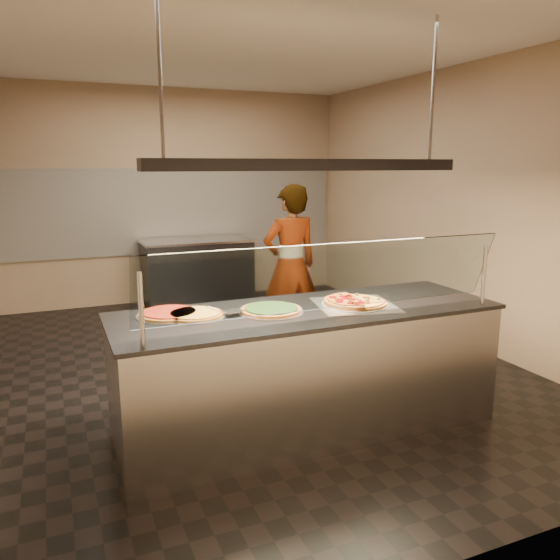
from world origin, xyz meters
name	(u,v)px	position (x,y,z in m)	size (l,w,h in m)	color
ground	(243,367)	(0.00, 0.00, -0.01)	(5.00, 6.00, 0.02)	black
ceiling	(238,41)	(0.00, 0.00, 3.01)	(5.00, 6.00, 0.02)	silver
wall_back	(173,197)	(0.00, 3.01, 1.50)	(5.00, 0.02, 3.00)	tan
wall_front	(465,270)	(0.00, -3.01, 1.50)	(5.00, 0.02, 3.00)	tan
wall_right	(455,206)	(2.51, 0.00, 1.50)	(0.02, 6.00, 3.00)	tan
tile_band	(174,211)	(0.00, 2.98, 1.30)	(4.90, 0.02, 1.20)	silver
serving_counter	(308,369)	(0.02, -1.41, 0.47)	(2.82, 0.94, 0.93)	#B7B7BC
sneeze_guard	(332,277)	(0.02, -1.75, 1.23)	(2.58, 0.18, 0.54)	#B7B7BC
perforated_tray	(355,304)	(0.39, -1.46, 0.94)	(0.66, 0.66, 0.01)	silver
half_pizza_pepperoni	(342,302)	(0.27, -1.46, 0.96)	(0.32, 0.50, 0.05)	brown
half_pizza_sausage	(368,300)	(0.50, -1.45, 0.96)	(0.32, 0.50, 0.04)	brown
pizza_spinach	(271,310)	(-0.26, -1.39, 0.95)	(0.46, 0.46, 0.03)	silver
pizza_cheese	(195,314)	(-0.78, -1.28, 0.94)	(0.42, 0.42, 0.03)	silver
pizza_tomato	(169,313)	(-0.94, -1.19, 0.94)	(0.45, 0.45, 0.03)	silver
pizza_spatula	(221,310)	(-0.60, -1.30, 0.96)	(0.22, 0.22, 0.02)	#B7B7BC
prep_table	(197,272)	(0.21, 2.55, 0.47)	(1.51, 0.74, 0.93)	#2C2C30
worker	(290,265)	(0.73, 0.51, 0.88)	(0.64, 0.42, 1.75)	#2D2B32
heat_lamp_housing	(310,165)	(0.02, -1.41, 1.95)	(2.30, 0.18, 0.08)	#2C2C30
lamp_rod_left	(160,71)	(-0.98, -1.41, 2.50)	(0.02, 0.02, 1.01)	#B7B7BC
lamp_rod_right	(433,89)	(1.02, -1.41, 2.50)	(0.02, 0.02, 1.01)	#B7B7BC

